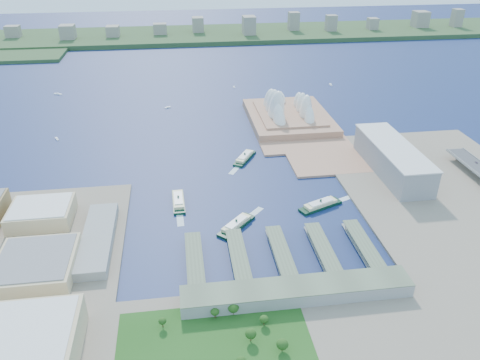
{
  "coord_description": "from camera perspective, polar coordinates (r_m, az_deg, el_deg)",
  "views": [
    {
      "loc": [
        -76.05,
        -432.76,
        284.95
      ],
      "look_at": [
        -8.14,
        54.81,
        18.0
      ],
      "focal_mm": 35.0,
      "sensor_mm": 36.0,
      "label": 1
    }
  ],
  "objects": [
    {
      "name": "ground",
      "position": [
        523.7,
        1.71,
        -4.51
      ],
      "size": [
        3000.0,
        3000.0,
        0.0
      ],
      "primitive_type": "plane",
      "color": "#101D4C",
      "rests_on": "ground"
    },
    {
      "name": "east_land",
      "position": [
        571.61,
        27.18,
        -4.78
      ],
      "size": [
        240.0,
        500.0,
        3.0
      ],
      "primitive_type": "cube",
      "color": "gray",
      "rests_on": "ground"
    },
    {
      "name": "peninsula",
      "position": [
        770.68,
        6.47,
        6.7
      ],
      "size": [
        135.0,
        220.0,
        3.0
      ],
      "primitive_type": "cube",
      "color": "#A8765C",
      "rests_on": "ground"
    },
    {
      "name": "far_shore",
      "position": [
        1442.04,
        -4.98,
        17.22
      ],
      "size": [
        2200.0,
        260.0,
        12.0
      ],
      "primitive_type": "cube",
      "color": "#2D4926",
      "rests_on": "ground"
    },
    {
      "name": "opera_house",
      "position": [
        777.68,
        6.06,
        9.33
      ],
      "size": [
        134.0,
        180.0,
        58.0
      ],
      "primitive_type": null,
      "color": "white",
      "rests_on": "peninsula"
    },
    {
      "name": "toaster_building",
      "position": [
        637.44,
        18.09,
        2.47
      ],
      "size": [
        45.0,
        155.0,
        35.0
      ],
      "primitive_type": "cube",
      "color": "gray",
      "rests_on": "east_land"
    },
    {
      "name": "ferry_wharves",
      "position": [
        463.32,
        4.99,
        -8.89
      ],
      "size": [
        184.0,
        90.0,
        9.3
      ],
      "primitive_type": null,
      "color": "#525F48",
      "rests_on": "ground"
    },
    {
      "name": "terminal_building",
      "position": [
        416.05,
        6.97,
        -13.34
      ],
      "size": [
        200.0,
        28.0,
        12.0
      ],
      "primitive_type": "cube",
      "color": "gray",
      "rests_on": "south_land"
    },
    {
      "name": "park",
      "position": [
        366.38,
        -2.93,
        -19.97
      ],
      "size": [
        150.0,
        110.0,
        16.0
      ],
      "primitive_type": null,
      "color": "#194714",
      "rests_on": "south_land"
    },
    {
      "name": "far_skyline",
      "position": [
        1416.27,
        -4.99,
        18.39
      ],
      "size": [
        1900.0,
        140.0,
        55.0
      ],
      "primitive_type": null,
      "color": "gray",
      "rests_on": "far_shore"
    },
    {
      "name": "ferry_a",
      "position": [
        550.63,
        -7.53,
        -2.36
      ],
      "size": [
        14.86,
        53.39,
        10.03
      ],
      "primitive_type": null,
      "rotation": [
        0.0,
        0.0,
        0.03
      ],
      "color": "black",
      "rests_on": "ground"
    },
    {
      "name": "ferry_b",
      "position": [
        649.23,
        0.58,
        2.92
      ],
      "size": [
        38.32,
        51.76,
        9.9
      ],
      "primitive_type": null,
      "rotation": [
        0.0,
        0.0,
        -0.54
      ],
      "color": "black",
      "rests_on": "ground"
    },
    {
      "name": "ferry_c",
      "position": [
        503.61,
        -0.45,
        -5.3
      ],
      "size": [
        46.08,
        47.73,
        10.0
      ],
      "primitive_type": null,
      "rotation": [
        0.0,
        0.0,
        2.39
      ],
      "color": "black",
      "rests_on": "ground"
    },
    {
      "name": "ferry_d",
      "position": [
        545.89,
        9.79,
        -2.83
      ],
      "size": [
        55.11,
        33.62,
        10.21
      ],
      "primitive_type": null,
      "rotation": [
        0.0,
        0.0,
        1.97
      ],
      "color": "black",
      "rests_on": "ground"
    },
    {
      "name": "boat_a",
      "position": [
        766.98,
        -21.43,
        4.72
      ],
      "size": [
        8.0,
        12.74,
        2.42
      ],
      "primitive_type": null,
      "rotation": [
        0.0,
        0.0,
        0.42
      ],
      "color": "white",
      "rests_on": "ground"
    },
    {
      "name": "boat_b",
      "position": [
        854.65,
        -8.81,
        8.76
      ],
      "size": [
        11.1,
        8.18,
        2.86
      ],
      "primitive_type": null,
      "rotation": [
        0.0,
        0.0,
        2.05
      ],
      "color": "white",
      "rests_on": "ground"
    },
    {
      "name": "boat_c",
      "position": [
        992.81,
        11.0,
        11.37
      ],
      "size": [
        4.9,
        13.5,
        2.98
      ],
      "primitive_type": null,
      "rotation": [
        0.0,
        0.0,
        3.06
      ],
      "color": "white",
      "rests_on": "ground"
    },
    {
      "name": "boat_d",
      "position": [
        981.84,
        -21.31,
        9.76
      ],
      "size": [
        17.2,
        11.37,
        2.94
      ],
      "primitive_type": null,
      "rotation": [
        0.0,
        0.0,
        1.09
      ],
      "color": "white",
      "rests_on": "ground"
    },
    {
      "name": "boat_e",
      "position": [
        960.65,
        -0.73,
        11.29
      ],
      "size": [
        3.05,
        9.57,
        2.35
      ],
      "primitive_type": null,
      "rotation": [
        0.0,
        0.0,
        0.0
      ],
      "color": "white",
      "rests_on": "ground"
    },
    {
      "name": "car_c",
      "position": [
        681.83,
        26.85,
        1.95
      ],
      "size": [
        1.93,
        4.76,
        1.38
      ],
      "primitive_type": "imported",
      "rotation": [
        0.0,
        0.0,
        3.14
      ],
      "color": "slate",
      "rests_on": "expressway"
    }
  ]
}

